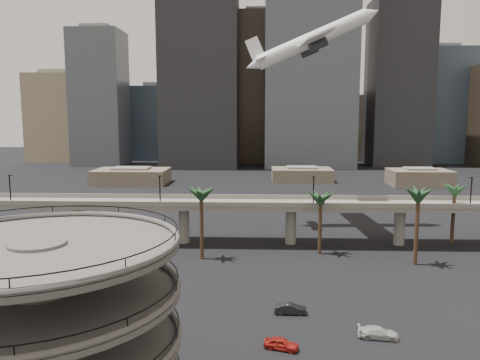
{
  "coord_description": "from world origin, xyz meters",
  "views": [
    {
      "loc": [
        4.18,
        -38.84,
        26.01
      ],
      "look_at": [
        1.62,
        28.0,
        16.85
      ],
      "focal_mm": 35.0,
      "sensor_mm": 36.0,
      "label": 1
    }
  ],
  "objects_px": {
    "parking_ramp": "(42,320)",
    "airborne_jet": "(312,40)",
    "car_b": "(290,309)",
    "overpass": "(237,208)",
    "car_c": "(378,333)",
    "car_a": "(281,344)"
  },
  "relations": [
    {
      "from": "parking_ramp",
      "to": "airborne_jet",
      "type": "relative_size",
      "value": 0.7
    },
    {
      "from": "airborne_jet",
      "to": "car_b",
      "type": "height_order",
      "value": "airborne_jet"
    },
    {
      "from": "overpass",
      "to": "car_b",
      "type": "bearing_deg",
      "value": -76.05
    },
    {
      "from": "airborne_jet",
      "to": "car_c",
      "type": "bearing_deg",
      "value": -92.06
    },
    {
      "from": "overpass",
      "to": "airborne_jet",
      "type": "relative_size",
      "value": 4.09
    },
    {
      "from": "parking_ramp",
      "to": "overpass",
      "type": "height_order",
      "value": "parking_ramp"
    },
    {
      "from": "parking_ramp",
      "to": "airborne_jet",
      "type": "distance_m",
      "value": 88.25
    },
    {
      "from": "overpass",
      "to": "airborne_jet",
      "type": "distance_m",
      "value": 43.06
    },
    {
      "from": "airborne_jet",
      "to": "car_a",
      "type": "distance_m",
      "value": 75.33
    },
    {
      "from": "parking_ramp",
      "to": "car_c",
      "type": "bearing_deg",
      "value": 29.61
    },
    {
      "from": "parking_ramp",
      "to": "airborne_jet",
      "type": "bearing_deg",
      "value": 68.89
    },
    {
      "from": "car_c",
      "to": "car_b",
      "type": "bearing_deg",
      "value": 63.36
    },
    {
      "from": "parking_ramp",
      "to": "car_a",
      "type": "height_order",
      "value": "parking_ramp"
    },
    {
      "from": "parking_ramp",
      "to": "car_a",
      "type": "relative_size",
      "value": 5.69
    },
    {
      "from": "overpass",
      "to": "car_b",
      "type": "relative_size",
      "value": 30.27
    },
    {
      "from": "car_b",
      "to": "car_c",
      "type": "relative_size",
      "value": 0.92
    },
    {
      "from": "parking_ramp",
      "to": "car_b",
      "type": "relative_size",
      "value": 5.17
    },
    {
      "from": "car_a",
      "to": "car_c",
      "type": "relative_size",
      "value": 0.83
    },
    {
      "from": "airborne_jet",
      "to": "car_c",
      "type": "relative_size",
      "value": 6.79
    },
    {
      "from": "parking_ramp",
      "to": "car_a",
      "type": "bearing_deg",
      "value": 36.57
    },
    {
      "from": "airborne_jet",
      "to": "parking_ramp",
      "type": "bearing_deg",
      "value": -115.19
    },
    {
      "from": "car_a",
      "to": "parking_ramp",
      "type": "bearing_deg",
      "value": 143.4
    }
  ]
}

